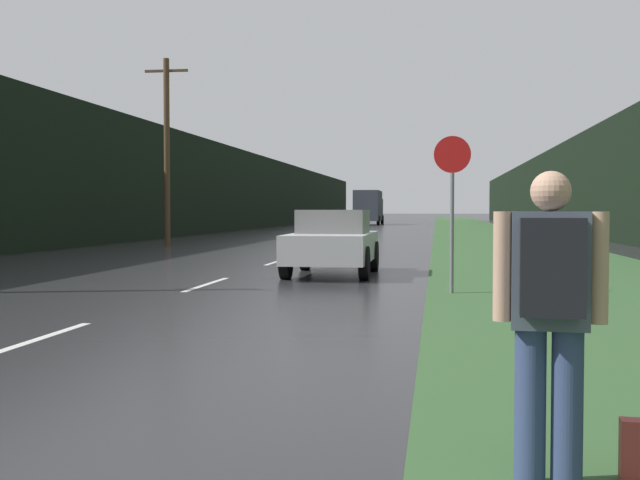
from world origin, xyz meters
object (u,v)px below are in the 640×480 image
object	(u,v)px
stop_sign	(452,199)
delivery_truck	(369,207)
hitchhiker_with_backpack	(550,308)
car_passing_near	(333,242)

from	to	relation	value
stop_sign	delivery_truck	bearing A→B (deg)	96.08
stop_sign	delivery_truck	distance (m)	65.34
hitchhiker_with_backpack	car_passing_near	world-z (taller)	hitchhiker_with_backpack
stop_sign	car_passing_near	bearing A→B (deg)	124.00
stop_sign	car_passing_near	xyz separation A→B (m)	(-2.60, 3.86, -0.92)
car_passing_near	stop_sign	bearing A→B (deg)	124.00
delivery_truck	hitchhiker_with_backpack	bearing A→B (deg)	-84.47
stop_sign	delivery_truck	world-z (taller)	delivery_truck
stop_sign	car_passing_near	size ratio (longest dim) A/B	0.67
hitchhiker_with_backpack	delivery_truck	xyz separation A→B (m)	(-7.25, 74.89, 0.80)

